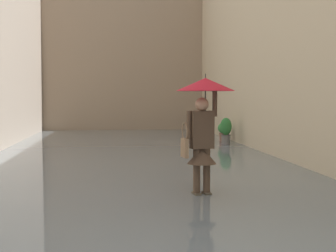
% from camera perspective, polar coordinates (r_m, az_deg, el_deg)
% --- Properties ---
extents(ground_plane, '(60.00, 60.00, 0.00)m').
position_cam_1_polar(ground_plane, '(13.06, -4.21, -4.10)').
color(ground_plane, slate).
extents(flood_water, '(8.66, 27.78, 0.07)m').
position_cam_1_polar(flood_water, '(13.06, -4.21, -3.96)').
color(flood_water, slate).
rests_on(flood_water, ground_plane).
extents(building_facade_left, '(2.04, 25.78, 8.48)m').
position_cam_1_polar(building_facade_left, '(14.21, 16.14, 13.56)').
color(building_facade_left, beige).
rests_on(building_facade_left, ground_plane).
extents(building_facade_far, '(11.46, 1.80, 8.02)m').
position_cam_1_polar(building_facade_far, '(24.84, -5.36, 8.80)').
color(building_facade_far, gray).
rests_on(building_facade_far, ground_plane).
extents(person_wading, '(1.01, 1.01, 2.12)m').
position_cam_1_polar(person_wading, '(8.16, 4.23, 1.77)').
color(person_wading, '#4C4233').
rests_on(person_wading, ground_plane).
extents(potted_plant_far_left, '(0.40, 0.40, 0.99)m').
position_cam_1_polar(potted_plant_far_left, '(16.85, 6.89, -0.53)').
color(potted_plant_far_left, '#66605B').
rests_on(potted_plant_far_left, ground_plane).
extents(potted_plant_mid_left, '(0.42, 0.42, 0.76)m').
position_cam_1_polar(potted_plant_mid_left, '(17.94, 6.59, -0.62)').
color(potted_plant_mid_left, brown).
rests_on(potted_plant_mid_left, ground_plane).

